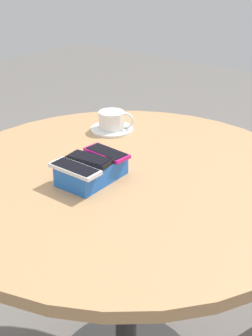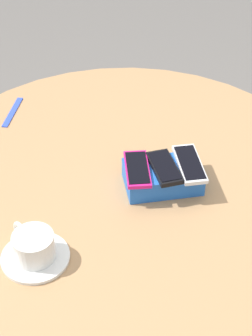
{
  "view_description": "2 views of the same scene",
  "coord_description": "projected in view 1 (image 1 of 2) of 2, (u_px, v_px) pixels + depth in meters",
  "views": [
    {
      "loc": [
        -0.91,
        -0.71,
        1.35
      ],
      "look_at": [
        0.0,
        0.0,
        0.78
      ],
      "focal_mm": 50.0,
      "sensor_mm": 36.0,
      "label": 1
    },
    {
      "loc": [
        0.16,
        1.05,
        1.66
      ],
      "look_at": [
        0.0,
        0.0,
        0.78
      ],
      "focal_mm": 60.0,
      "sensor_mm": 36.0,
      "label": 2
    }
  ],
  "objects": [
    {
      "name": "phone_box",
      "position": [
        92.0,
        171.0,
        1.26
      ],
      "size": [
        0.18,
        0.12,
        0.05
      ],
      "color": "blue",
      "rests_on": "round_table"
    },
    {
      "name": "saucer",
      "position": [
        112.0,
        129.0,
        1.59
      ],
      "size": [
        0.15,
        0.15,
        0.01
      ],
      "primitive_type": "cylinder",
      "color": "white",
      "rests_on": "round_table"
    },
    {
      "name": "phone_white",
      "position": [
        75.0,
        169.0,
        1.2
      ],
      "size": [
        0.06,
        0.14,
        0.01
      ],
      "color": "silver",
      "rests_on": "phone_box"
    },
    {
      "name": "phone_magenta",
      "position": [
        107.0,
        153.0,
        1.29
      ],
      "size": [
        0.06,
        0.13,
        0.01
      ],
      "color": "#D11975",
      "rests_on": "phone_box"
    },
    {
      "name": "coffee_cup",
      "position": [
        112.0,
        120.0,
        1.58
      ],
      "size": [
        0.09,
        0.11,
        0.06
      ],
      "color": "white",
      "rests_on": "saucer"
    },
    {
      "name": "phone_black",
      "position": [
        90.0,
        160.0,
        1.25
      ],
      "size": [
        0.07,
        0.13,
        0.01
      ],
      "color": "black",
      "rests_on": "phone_box"
    },
    {
      "name": "round_table",
      "position": [
        126.0,
        213.0,
        1.35
      ],
      "size": [
        1.07,
        1.07,
        0.76
      ],
      "color": "#2D2D2D",
      "rests_on": "ground_plane"
    }
  ]
}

